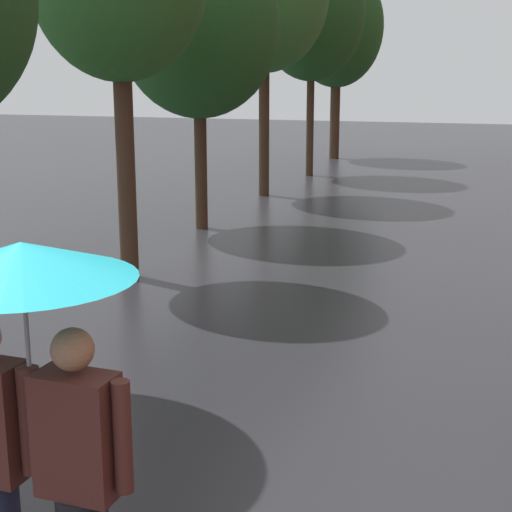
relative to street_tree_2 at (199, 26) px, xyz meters
name	(u,v)px	position (x,y,z in m)	size (l,w,h in m)	color
street_tree_2	(199,26)	(0.00, 0.00, 0.00)	(2.86, 2.86, 5.21)	#473323
street_tree_4	(312,13)	(0.29, 7.58, 0.68)	(2.81, 2.81, 6.05)	#473323
street_tree_5	(337,27)	(0.13, 11.86, 0.51)	(2.92, 2.92, 6.00)	#473323
couple_under_umbrella	(29,383)	(2.93, -10.13, -2.21)	(1.12, 1.10, 2.09)	#1E233D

